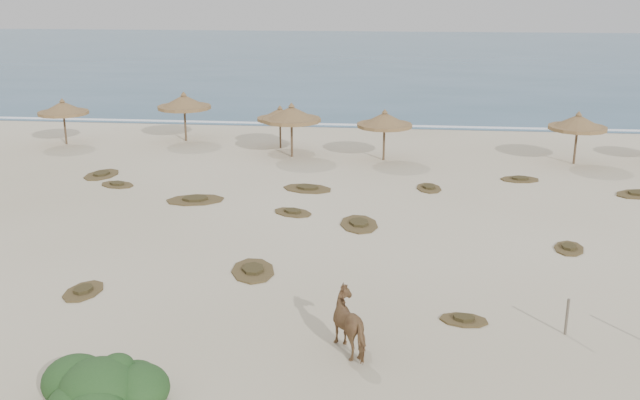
# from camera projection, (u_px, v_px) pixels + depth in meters

# --- Properties ---
(ground) EXTENTS (160.00, 160.00, 0.00)m
(ground) POSITION_uv_depth(u_px,v_px,m) (330.00, 272.00, 24.04)
(ground) COLOR beige
(ground) RESTS_ON ground
(ocean) EXTENTS (200.00, 100.00, 0.01)m
(ocean) POSITION_uv_depth(u_px,v_px,m) (383.00, 56.00, 95.36)
(ocean) COLOR #23506B
(ocean) RESTS_ON ground
(foam_line) EXTENTS (70.00, 0.60, 0.01)m
(foam_line) POSITION_uv_depth(u_px,v_px,m) (366.00, 125.00, 48.76)
(foam_line) COLOR white
(foam_line) RESTS_ON ground
(palapa_0) EXTENTS (3.24, 3.24, 2.79)m
(palapa_0) POSITION_uv_depth(u_px,v_px,m) (63.00, 109.00, 42.52)
(palapa_0) COLOR brown
(palapa_0) RESTS_ON ground
(palapa_1) EXTENTS (4.25, 4.25, 3.05)m
(palapa_1) POSITION_uv_depth(u_px,v_px,m) (184.00, 103.00, 43.34)
(palapa_1) COLOR brown
(palapa_1) RESTS_ON ground
(palapa_2) EXTENTS (3.25, 3.25, 2.54)m
(palapa_2) POSITION_uv_depth(u_px,v_px,m) (280.00, 115.00, 41.51)
(palapa_2) COLOR brown
(palapa_2) RESTS_ON ground
(palapa_3) EXTENTS (4.01, 4.01, 3.06)m
(palapa_3) POSITION_uv_depth(u_px,v_px,m) (292.00, 115.00, 39.32)
(palapa_3) COLOR brown
(palapa_3) RESTS_ON ground
(palapa_4) EXTENTS (3.36, 3.36, 2.83)m
(palapa_4) POSITION_uv_depth(u_px,v_px,m) (385.00, 121.00, 38.62)
(palapa_4) COLOR brown
(palapa_4) RESTS_ON ground
(palapa_5) EXTENTS (3.74, 3.74, 2.87)m
(palapa_5) POSITION_uv_depth(u_px,v_px,m) (578.00, 123.00, 37.77)
(palapa_5) COLOR brown
(palapa_5) RESTS_ON ground
(horse) EXTENTS (1.72, 2.04, 1.58)m
(horse) POSITION_uv_depth(u_px,v_px,m) (353.00, 323.00, 18.70)
(horse) COLOR olive
(horse) RESTS_ON ground
(fence_post_near) EXTENTS (0.10, 0.10, 1.07)m
(fence_post_near) POSITION_uv_depth(u_px,v_px,m) (567.00, 317.00, 19.63)
(fence_post_near) COLOR #675D4D
(fence_post_near) RESTS_ON ground
(bush) EXTENTS (3.05, 2.68, 1.36)m
(bush) POSITION_uv_depth(u_px,v_px,m) (101.00, 390.00, 16.25)
(bush) COLOR #305323
(bush) RESTS_ON ground
(scrub_1) EXTENTS (2.94, 2.29, 0.16)m
(scrub_1) POSITION_uv_depth(u_px,v_px,m) (195.00, 200.00, 31.90)
(scrub_1) COLOR brown
(scrub_1) RESTS_ON ground
(scrub_2) EXTENTS (2.10, 1.83, 0.16)m
(scrub_2) POSITION_uv_depth(u_px,v_px,m) (293.00, 212.00, 30.16)
(scrub_2) COLOR brown
(scrub_2) RESTS_ON ground
(scrub_3) EXTENTS (1.87, 2.54, 0.16)m
(scrub_3) POSITION_uv_depth(u_px,v_px,m) (359.00, 224.00, 28.70)
(scrub_3) COLOR brown
(scrub_3) RESTS_ON ground
(scrub_4) EXTENTS (1.43, 1.84, 0.16)m
(scrub_4) POSITION_uv_depth(u_px,v_px,m) (569.00, 248.00, 26.07)
(scrub_4) COLOR brown
(scrub_4) RESTS_ON ground
(scrub_5) EXTENTS (2.67, 2.28, 0.16)m
(scrub_5) POSITION_uv_depth(u_px,v_px,m) (638.00, 194.00, 32.78)
(scrub_5) COLOR brown
(scrub_5) RESTS_ON ground
(scrub_6) EXTENTS (1.81, 2.51, 0.16)m
(scrub_6) POSITION_uv_depth(u_px,v_px,m) (102.00, 174.00, 36.10)
(scrub_6) COLOR brown
(scrub_6) RESTS_ON ground
(scrub_7) EXTENTS (1.35, 1.89, 0.16)m
(scrub_7) POSITION_uv_depth(u_px,v_px,m) (429.00, 188.00, 33.74)
(scrub_7) COLOR brown
(scrub_7) RESTS_ON ground
(scrub_8) EXTENTS (2.09, 1.75, 0.16)m
(scrub_8) POSITION_uv_depth(u_px,v_px,m) (117.00, 184.00, 34.31)
(scrub_8) COLOR brown
(scrub_8) RESTS_ON ground
(scrub_9) EXTENTS (1.97, 2.54, 0.16)m
(scrub_9) POSITION_uv_depth(u_px,v_px,m) (253.00, 270.00, 24.06)
(scrub_9) COLOR brown
(scrub_9) RESTS_ON ground
(scrub_10) EXTENTS (2.04, 1.44, 0.16)m
(scrub_10) POSITION_uv_depth(u_px,v_px,m) (520.00, 179.00, 35.24)
(scrub_10) COLOR brown
(scrub_10) RESTS_ON ground
(scrub_11) EXTENTS (1.29, 1.81, 0.16)m
(scrub_11) POSITION_uv_depth(u_px,v_px,m) (83.00, 291.00, 22.45)
(scrub_11) COLOR brown
(scrub_11) RESTS_ON ground
(scrub_12) EXTENTS (1.51, 1.08, 0.16)m
(scrub_12) POSITION_uv_depth(u_px,v_px,m) (464.00, 319.00, 20.54)
(scrub_12) COLOR brown
(scrub_12) RESTS_ON ground
(scrub_13) EXTENTS (2.68, 2.07, 0.16)m
(scrub_13) POSITION_uv_depth(u_px,v_px,m) (307.00, 188.00, 33.66)
(scrub_13) COLOR brown
(scrub_13) RESTS_ON ground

